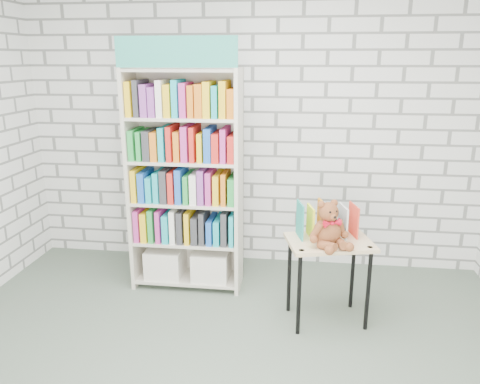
# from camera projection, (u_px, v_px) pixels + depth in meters

# --- Properties ---
(ground) EXTENTS (4.50, 4.50, 0.00)m
(ground) POSITION_uv_depth(u_px,v_px,m) (219.00, 382.00, 3.07)
(ground) COLOR #4C5A4C
(ground) RESTS_ON ground
(room_shell) EXTENTS (4.52, 4.02, 2.81)m
(room_shell) POSITION_uv_depth(u_px,v_px,m) (215.00, 108.00, 2.58)
(room_shell) COLOR silver
(room_shell) RESTS_ON ground
(bookshelf) EXTENTS (0.99, 0.38, 2.22)m
(bookshelf) POSITION_uv_depth(u_px,v_px,m) (186.00, 180.00, 4.15)
(bookshelf) COLOR beige
(bookshelf) RESTS_ON ground
(display_table) EXTENTS (0.73, 0.58, 0.69)m
(display_table) POSITION_uv_depth(u_px,v_px,m) (329.00, 252.00, 3.65)
(display_table) COLOR #D4B27F
(display_table) RESTS_ON ground
(table_books) EXTENTS (0.48, 0.30, 0.27)m
(table_books) POSITION_uv_depth(u_px,v_px,m) (327.00, 220.00, 3.68)
(table_books) COLOR teal
(table_books) RESTS_ON display_table
(teddy_bear) EXTENTS (0.34, 0.32, 0.35)m
(teddy_bear) POSITION_uv_depth(u_px,v_px,m) (329.00, 228.00, 3.48)
(teddy_bear) COLOR brown
(teddy_bear) RESTS_ON display_table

